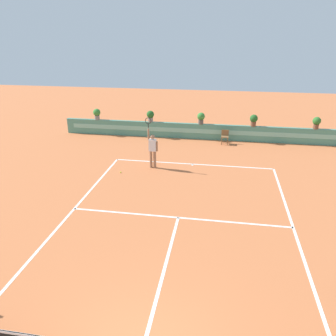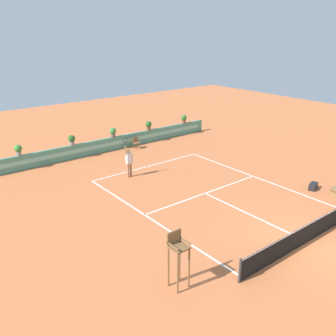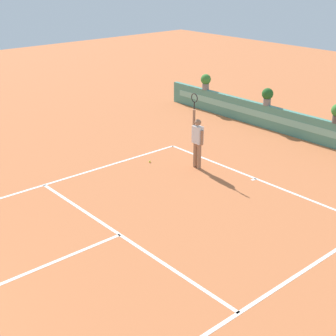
{
  "view_description": "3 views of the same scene",
  "coord_description": "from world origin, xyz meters",
  "px_view_note": "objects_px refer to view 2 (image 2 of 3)",
  "views": [
    {
      "loc": [
        1.39,
        -4.2,
        6.39
      ],
      "look_at": [
        -0.78,
        8.75,
        1.0
      ],
      "focal_mm": 35.36,
      "sensor_mm": 36.0,
      "label": 1
    },
    {
      "loc": [
        -13.39,
        -7.18,
        8.69
      ],
      "look_at": [
        -0.78,
        8.75,
        1.0
      ],
      "focal_mm": 39.92,
      "sensor_mm": 36.0,
      "label": 2
    },
    {
      "loc": [
        9.25,
        0.02,
        6.59
      ],
      "look_at": [
        -0.78,
        8.75,
        1.0
      ],
      "focal_mm": 52.63,
      "sensor_mm": 36.0,
      "label": 3
    }
  ],
  "objects_px": {
    "potted_plant_far_left": "(18,150)",
    "potted_plant_right": "(149,125)",
    "potted_plant_left": "(72,139)",
    "gear_bag": "(313,186)",
    "tennis_player": "(129,161)",
    "potted_plant_centre": "(113,132)",
    "ball_kid_chair": "(136,142)",
    "tennis_ball_near_baseline": "(118,187)",
    "potted_plant_far_right": "(184,118)",
    "umpire_chair": "(178,253)"
  },
  "relations": [
    {
      "from": "ball_kid_chair",
      "to": "potted_plant_far_right",
      "type": "distance_m",
      "value": 5.5
    },
    {
      "from": "umpire_chair",
      "to": "gear_bag",
      "type": "height_order",
      "value": "umpire_chair"
    },
    {
      "from": "potted_plant_left",
      "to": "potted_plant_right",
      "type": "xyz_separation_m",
      "value": [
        6.52,
        0.0,
        0.0
      ]
    },
    {
      "from": "umpire_chair",
      "to": "potted_plant_left",
      "type": "relative_size",
      "value": 2.96
    },
    {
      "from": "tennis_player",
      "to": "potted_plant_centre",
      "type": "xyz_separation_m",
      "value": [
        2.01,
        5.3,
        0.36
      ]
    },
    {
      "from": "gear_bag",
      "to": "potted_plant_left",
      "type": "bearing_deg",
      "value": 122.23
    },
    {
      "from": "tennis_player",
      "to": "potted_plant_far_left",
      "type": "height_order",
      "value": "tennis_player"
    },
    {
      "from": "ball_kid_chair",
      "to": "tennis_ball_near_baseline",
      "type": "relative_size",
      "value": 12.5
    },
    {
      "from": "tennis_player",
      "to": "potted_plant_far_left",
      "type": "bearing_deg",
      "value": 132.77
    },
    {
      "from": "potted_plant_right",
      "to": "potted_plant_far_left",
      "type": "bearing_deg",
      "value": 180.0
    },
    {
      "from": "gear_bag",
      "to": "umpire_chair",
      "type": "bearing_deg",
      "value": -171.5
    },
    {
      "from": "ball_kid_chair",
      "to": "potted_plant_far_right",
      "type": "bearing_deg",
      "value": 7.75
    },
    {
      "from": "ball_kid_chair",
      "to": "tennis_player",
      "type": "distance_m",
      "value": 5.82
    },
    {
      "from": "tennis_player",
      "to": "potted_plant_far_right",
      "type": "relative_size",
      "value": 3.57
    },
    {
      "from": "ball_kid_chair",
      "to": "potted_plant_centre",
      "type": "relative_size",
      "value": 1.17
    },
    {
      "from": "ball_kid_chair",
      "to": "tennis_player",
      "type": "height_order",
      "value": "tennis_player"
    },
    {
      "from": "gear_bag",
      "to": "potted_plant_far_left",
      "type": "xyz_separation_m",
      "value": [
        -12.09,
        13.41,
        1.23
      ]
    },
    {
      "from": "potted_plant_far_left",
      "to": "potted_plant_right",
      "type": "distance_m",
      "value": 10.16
    },
    {
      "from": "potted_plant_left",
      "to": "potted_plant_centre",
      "type": "xyz_separation_m",
      "value": [
        3.27,
        0.0,
        0.0
      ]
    },
    {
      "from": "tennis_player",
      "to": "potted_plant_centre",
      "type": "relative_size",
      "value": 3.57
    },
    {
      "from": "tennis_player",
      "to": "potted_plant_right",
      "type": "bearing_deg",
      "value": 45.2
    },
    {
      "from": "gear_bag",
      "to": "potted_plant_right",
      "type": "xyz_separation_m",
      "value": [
        -1.93,
        13.41,
        1.23
      ]
    },
    {
      "from": "umpire_chair",
      "to": "tennis_ball_near_baseline",
      "type": "height_order",
      "value": "umpire_chair"
    },
    {
      "from": "potted_plant_left",
      "to": "gear_bag",
      "type": "bearing_deg",
      "value": -57.77
    },
    {
      "from": "tennis_ball_near_baseline",
      "to": "potted_plant_far_left",
      "type": "height_order",
      "value": "potted_plant_far_left"
    },
    {
      "from": "ball_kid_chair",
      "to": "potted_plant_right",
      "type": "bearing_deg",
      "value": 23.38
    },
    {
      "from": "potted_plant_right",
      "to": "potted_plant_centre",
      "type": "height_order",
      "value": "same"
    },
    {
      "from": "tennis_player",
      "to": "potted_plant_centre",
      "type": "distance_m",
      "value": 5.68
    },
    {
      "from": "umpire_chair",
      "to": "tennis_player",
      "type": "bearing_deg",
      "value": 66.28
    },
    {
      "from": "ball_kid_chair",
      "to": "tennis_ball_near_baseline",
      "type": "distance_m",
      "value": 7.45
    },
    {
      "from": "tennis_player",
      "to": "potted_plant_far_left",
      "type": "distance_m",
      "value": 7.23
    },
    {
      "from": "potted_plant_far_right",
      "to": "tennis_ball_near_baseline",
      "type": "bearing_deg",
      "value": -148.95
    },
    {
      "from": "gear_bag",
      "to": "potted_plant_centre",
      "type": "height_order",
      "value": "potted_plant_centre"
    },
    {
      "from": "umpire_chair",
      "to": "tennis_player",
      "type": "height_order",
      "value": "tennis_player"
    },
    {
      "from": "tennis_ball_near_baseline",
      "to": "potted_plant_right",
      "type": "height_order",
      "value": "potted_plant_right"
    },
    {
      "from": "tennis_player",
      "to": "potted_plant_left",
      "type": "height_order",
      "value": "tennis_player"
    },
    {
      "from": "ball_kid_chair",
      "to": "tennis_ball_near_baseline",
      "type": "bearing_deg",
      "value": -132.19
    },
    {
      "from": "umpire_chair",
      "to": "potted_plant_far_left",
      "type": "bearing_deg",
      "value": 92.21
    },
    {
      "from": "gear_bag",
      "to": "tennis_ball_near_baseline",
      "type": "relative_size",
      "value": 10.29
    },
    {
      "from": "umpire_chair",
      "to": "gear_bag",
      "type": "xyz_separation_m",
      "value": [
        11.51,
        1.72,
        -1.16
      ]
    },
    {
      "from": "umpire_chair",
      "to": "potted_plant_right",
      "type": "xyz_separation_m",
      "value": [
        9.58,
        15.13,
        0.07
      ]
    },
    {
      "from": "potted_plant_far_right",
      "to": "potted_plant_right",
      "type": "bearing_deg",
      "value": 180.0
    },
    {
      "from": "tennis_player",
      "to": "potted_plant_centre",
      "type": "bearing_deg",
      "value": 69.21
    },
    {
      "from": "potted_plant_right",
      "to": "potted_plant_far_right",
      "type": "bearing_deg",
      "value": 0.0
    },
    {
      "from": "umpire_chair",
      "to": "potted_plant_left",
      "type": "distance_m",
      "value": 15.43
    },
    {
      "from": "tennis_player",
      "to": "potted_plant_left",
      "type": "bearing_deg",
      "value": 103.4
    },
    {
      "from": "potted_plant_far_left",
      "to": "potted_plant_right",
      "type": "relative_size",
      "value": 1.0
    },
    {
      "from": "ball_kid_chair",
      "to": "potted_plant_right",
      "type": "height_order",
      "value": "potted_plant_right"
    },
    {
      "from": "tennis_player",
      "to": "potted_plant_right",
      "type": "relative_size",
      "value": 3.57
    },
    {
      "from": "tennis_ball_near_baseline",
      "to": "potted_plant_centre",
      "type": "distance_m",
      "value": 7.26
    }
  ]
}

